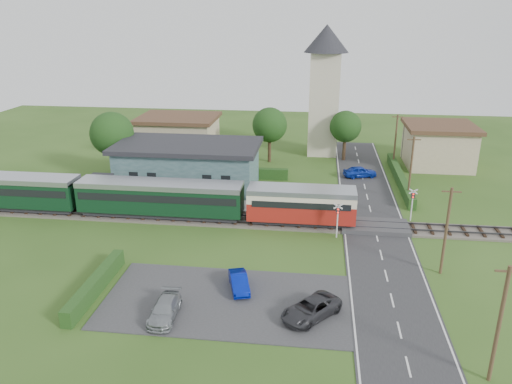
# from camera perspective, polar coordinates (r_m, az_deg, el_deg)

# --- Properties ---
(ground) EXTENTS (120.00, 120.00, 0.00)m
(ground) POSITION_cam_1_polar(r_m,az_deg,el_deg) (45.94, 1.14, -4.58)
(ground) COLOR #2D4C19
(railway_track) EXTENTS (76.00, 3.20, 0.49)m
(railway_track) POSITION_cam_1_polar(r_m,az_deg,el_deg) (47.71, 1.40, -3.48)
(railway_track) COLOR #4C443D
(railway_track) RESTS_ON ground
(road) EXTENTS (6.00, 70.00, 0.05)m
(road) POSITION_cam_1_polar(r_m,az_deg,el_deg) (46.07, 13.65, -5.07)
(road) COLOR #28282B
(road) RESTS_ON ground
(car_park) EXTENTS (17.00, 9.00, 0.08)m
(car_park) POSITION_cam_1_polar(r_m,az_deg,el_deg) (35.62, -3.43, -12.30)
(car_park) COLOR #333335
(car_park) RESTS_ON ground
(crossing_deck) EXTENTS (6.20, 3.40, 0.45)m
(crossing_deck) POSITION_cam_1_polar(r_m,az_deg,el_deg) (47.80, 13.43, -3.85)
(crossing_deck) COLOR #333335
(crossing_deck) RESTS_ON ground
(platform) EXTENTS (30.00, 3.00, 0.45)m
(platform) POSITION_cam_1_polar(r_m,az_deg,el_deg) (52.43, -9.18, -1.41)
(platform) COLOR gray
(platform) RESTS_ON ground
(equipment_hut) EXTENTS (2.30, 2.30, 2.55)m
(equipment_hut) POSITION_cam_1_polar(r_m,az_deg,el_deg) (54.66, -17.35, 0.50)
(equipment_hut) COLOR beige
(equipment_hut) RESTS_ON platform
(station_building) EXTENTS (16.00, 9.00, 5.30)m
(station_building) POSITION_cam_1_polar(r_m,az_deg,el_deg) (56.91, -7.72, 3.00)
(station_building) COLOR #2F4F52
(station_building) RESTS_ON ground
(train) EXTENTS (43.20, 2.90, 3.40)m
(train) POSITION_cam_1_polar(r_m,az_deg,el_deg) (50.08, -14.34, -0.42)
(train) COLOR #232328
(train) RESTS_ON ground
(church_tower) EXTENTS (6.00, 6.00, 17.60)m
(church_tower) POSITION_cam_1_polar(r_m,az_deg,el_deg) (70.18, 7.87, 12.45)
(church_tower) COLOR beige
(church_tower) RESTS_ON ground
(house_west) EXTENTS (10.80, 8.80, 5.50)m
(house_west) POSITION_cam_1_polar(r_m,az_deg,el_deg) (71.23, -8.81, 6.43)
(house_west) COLOR tan
(house_west) RESTS_ON ground
(house_east) EXTENTS (8.80, 8.80, 5.50)m
(house_east) POSITION_cam_1_polar(r_m,az_deg,el_deg) (69.37, 20.11, 5.10)
(house_east) COLOR tan
(house_east) RESTS_ON ground
(hedge_carpark) EXTENTS (0.80, 9.00, 1.20)m
(hedge_carpark) POSITION_cam_1_polar(r_m,az_deg,el_deg) (38.07, -17.88, -10.08)
(hedge_carpark) COLOR #193814
(hedge_carpark) RESTS_ON ground
(hedge_roadside) EXTENTS (0.80, 18.00, 1.20)m
(hedge_roadside) POSITION_cam_1_polar(r_m,az_deg,el_deg) (61.27, 16.12, 1.55)
(hedge_roadside) COLOR #193814
(hedge_roadside) RESTS_ON ground
(hedge_station) EXTENTS (22.00, 0.80, 1.30)m
(hedge_station) POSITION_cam_1_polar(r_m,az_deg,el_deg) (61.67, -6.59, 2.38)
(hedge_station) COLOR #193814
(hedge_station) RESTS_ON ground
(tree_a) EXTENTS (5.20, 5.20, 8.00)m
(tree_a) POSITION_cam_1_polar(r_m,az_deg,el_deg) (62.22, -16.13, 6.40)
(tree_a) COLOR #332316
(tree_a) RESTS_ON ground
(tree_b) EXTENTS (4.60, 4.60, 7.34)m
(tree_b) POSITION_cam_1_polar(r_m,az_deg,el_deg) (66.41, 1.57, 7.65)
(tree_b) COLOR #332316
(tree_b) RESTS_ON ground
(tree_c) EXTENTS (4.20, 4.20, 6.78)m
(tree_c) POSITION_cam_1_polar(r_m,az_deg,el_deg) (68.24, 10.19, 7.37)
(tree_c) COLOR #332316
(tree_c) RESTS_ON ground
(utility_pole_a) EXTENTS (1.40, 0.22, 7.00)m
(utility_pole_a) POSITION_cam_1_polar(r_m,az_deg,el_deg) (29.83, 26.05, -13.35)
(utility_pole_a) COLOR #473321
(utility_pole_a) RESTS_ON ground
(utility_pole_b) EXTENTS (1.40, 0.22, 7.00)m
(utility_pole_b) POSITION_cam_1_polar(r_m,az_deg,el_deg) (40.01, 20.91, -4.11)
(utility_pole_b) COLOR #473321
(utility_pole_b) RESTS_ON ground
(utility_pole_c) EXTENTS (1.40, 0.22, 7.00)m
(utility_pole_c) POSITION_cam_1_polar(r_m,az_deg,el_deg) (54.74, 17.29, 2.61)
(utility_pole_c) COLOR #473321
(utility_pole_c) RESTS_ON ground
(utility_pole_d) EXTENTS (1.40, 0.22, 7.00)m
(utility_pole_d) POSITION_cam_1_polar(r_m,az_deg,el_deg) (66.18, 15.64, 5.65)
(utility_pole_d) COLOR #473321
(utility_pole_d) RESTS_ON ground
(crossing_signal_near) EXTENTS (0.84, 0.28, 3.28)m
(crossing_signal_near) POSITION_cam_1_polar(r_m,az_deg,el_deg) (44.56, 9.32, -2.65)
(crossing_signal_near) COLOR silver
(crossing_signal_near) RESTS_ON ground
(crossing_signal_far) EXTENTS (0.84, 0.28, 3.28)m
(crossing_signal_far) POSITION_cam_1_polar(r_m,az_deg,el_deg) (49.86, 17.45, -0.87)
(crossing_signal_far) COLOR silver
(crossing_signal_far) RESTS_ON ground
(streetlamp_west) EXTENTS (0.30, 0.30, 5.15)m
(streetlamp_west) POSITION_cam_1_polar(r_m,az_deg,el_deg) (68.88, -15.58, 5.69)
(streetlamp_west) COLOR #3F3F47
(streetlamp_west) RESTS_ON ground
(streetlamp_east) EXTENTS (0.30, 0.30, 5.15)m
(streetlamp_east) POSITION_cam_1_polar(r_m,az_deg,el_deg) (71.40, 16.50, 6.08)
(streetlamp_east) COLOR #3F3F47
(streetlamp_east) RESTS_ON ground
(car_on_road) EXTENTS (4.28, 2.58, 1.36)m
(car_on_road) POSITION_cam_1_polar(r_m,az_deg,el_deg) (62.11, 11.80, 2.29)
(car_on_road) COLOR #0F2CA6
(car_on_road) RESTS_ON road
(car_park_blue) EXTENTS (2.14, 3.63, 1.13)m
(car_park_blue) POSITION_cam_1_polar(r_m,az_deg,el_deg) (36.58, -1.95, -10.24)
(car_park_blue) COLOR #031591
(car_park_blue) RESTS_ON car_park
(car_park_silver) EXTENTS (1.75, 4.04, 1.16)m
(car_park_silver) POSITION_cam_1_polar(r_m,az_deg,el_deg) (34.04, -10.38, -13.06)
(car_park_silver) COLOR gray
(car_park_silver) RESTS_ON car_park
(car_park_dark) EXTENTS (4.44, 4.69, 1.23)m
(car_park_dark) POSITION_cam_1_polar(r_m,az_deg,el_deg) (33.71, 6.31, -13.11)
(car_park_dark) COLOR #2E2E33
(car_park_dark) RESTS_ON car_park
(pedestrian_near) EXTENTS (0.80, 0.66, 1.88)m
(pedestrian_near) POSITION_cam_1_polar(r_m,az_deg,el_deg) (50.79, -0.33, -0.44)
(pedestrian_near) COLOR gray
(pedestrian_near) RESTS_ON platform
(pedestrian_far) EXTENTS (0.75, 0.92, 1.80)m
(pedestrian_far) POSITION_cam_1_polar(r_m,az_deg,el_deg) (53.84, -13.80, 0.11)
(pedestrian_far) COLOR gray
(pedestrian_far) RESTS_ON platform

